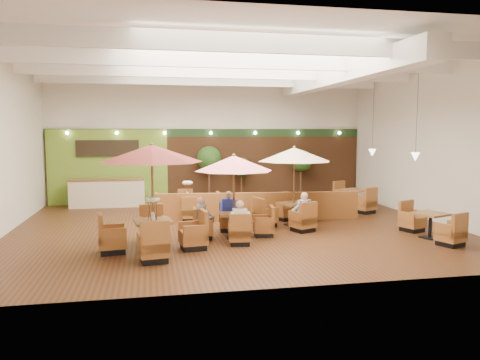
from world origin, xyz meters
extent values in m
plane|color=#381E0F|center=(0.00, 0.00, 0.00)|extent=(14.00, 14.00, 0.00)
cube|color=silver|center=(0.00, 6.00, 2.75)|extent=(14.00, 0.04, 5.50)
cube|color=silver|center=(0.00, -6.00, 2.75)|extent=(14.00, 0.04, 5.50)
cube|color=silver|center=(7.00, 0.00, 2.75)|extent=(0.04, 12.00, 5.50)
cube|color=white|center=(0.00, 0.00, 5.50)|extent=(14.00, 12.00, 0.04)
cube|color=brown|center=(0.00, 5.94, 1.60)|extent=(13.90, 0.10, 3.20)
cube|color=#1E3819|center=(0.00, 5.93, 3.05)|extent=(13.90, 0.12, 0.35)
cube|color=olive|center=(-4.40, 5.88, 1.60)|extent=(5.00, 0.08, 3.20)
cube|color=black|center=(-4.40, 5.80, 2.40)|extent=(2.60, 0.08, 0.70)
cube|color=white|center=(3.50, 0.00, 4.95)|extent=(0.60, 11.00, 0.60)
cube|color=white|center=(0.00, -4.00, 5.15)|extent=(13.60, 0.12, 0.45)
cube|color=white|center=(0.00, -1.30, 5.15)|extent=(13.60, 0.12, 0.45)
cube|color=white|center=(0.00, 1.30, 5.15)|extent=(13.60, 0.12, 0.45)
cube|color=white|center=(0.00, 4.00, 5.15)|extent=(13.60, 0.12, 0.45)
cylinder|color=black|center=(5.80, -1.00, 3.90)|extent=(0.01, 0.01, 3.20)
cone|color=white|center=(5.80, -1.00, 2.30)|extent=(0.28, 0.28, 0.28)
cylinder|color=black|center=(5.80, 2.00, 3.90)|extent=(0.01, 0.01, 3.20)
cone|color=white|center=(5.80, 2.00, 2.30)|extent=(0.28, 0.28, 0.28)
sphere|color=#FFEAC6|center=(-6.00, 5.70, 3.05)|extent=(0.14, 0.14, 0.14)
sphere|color=#FFEAC6|center=(-4.00, 5.70, 3.05)|extent=(0.14, 0.14, 0.14)
sphere|color=#FFEAC6|center=(-2.00, 5.70, 3.05)|extent=(0.14, 0.14, 0.14)
sphere|color=#FFEAC6|center=(0.00, 5.70, 3.05)|extent=(0.14, 0.14, 0.14)
sphere|color=#FFEAC6|center=(2.00, 5.70, 3.05)|extent=(0.14, 0.14, 0.14)
sphere|color=#FFEAC6|center=(4.00, 5.70, 3.05)|extent=(0.14, 0.14, 0.14)
sphere|color=#FFEAC6|center=(6.00, 5.70, 3.05)|extent=(0.14, 0.14, 0.14)
cube|color=beige|center=(-4.40, 5.10, 0.55)|extent=(3.00, 0.70, 1.10)
cube|color=brown|center=(-4.40, 5.10, 1.15)|extent=(3.00, 0.75, 0.06)
cube|color=brown|center=(1.04, 1.02, 0.49)|extent=(7.13, 0.87, 0.99)
cube|color=brown|center=(-2.60, -2.56, 0.79)|extent=(1.05, 1.05, 0.07)
cylinder|color=black|center=(-2.60, -2.56, 0.41)|extent=(0.11, 0.11, 0.72)
cube|color=black|center=(-2.60, -2.56, 0.02)|extent=(0.56, 0.56, 0.04)
cube|color=brown|center=(-2.60, -3.60, 0.33)|extent=(0.77, 0.77, 0.35)
cube|color=brown|center=(-2.64, -3.89, 0.66)|extent=(0.69, 0.20, 0.77)
cube|color=brown|center=(-2.92, -3.65, 0.55)|extent=(0.17, 0.61, 0.31)
cube|color=brown|center=(-2.29, -3.56, 0.55)|extent=(0.17, 0.61, 0.31)
cube|color=black|center=(-2.60, -3.60, 0.08)|extent=(0.68, 0.68, 0.15)
cube|color=brown|center=(-2.60, -1.52, 0.33)|extent=(0.77, 0.77, 0.35)
cube|color=brown|center=(-2.56, -1.24, 0.66)|extent=(0.69, 0.20, 0.77)
cube|color=brown|center=(-2.29, -1.48, 0.55)|extent=(0.17, 0.61, 0.31)
cube|color=brown|center=(-2.92, -1.56, 0.55)|extent=(0.17, 0.61, 0.31)
cube|color=black|center=(-2.60, -1.52, 0.08)|extent=(0.68, 0.68, 0.15)
cube|color=brown|center=(-3.65, -2.56, 0.33)|extent=(0.77, 0.77, 0.35)
cube|color=brown|center=(-3.36, -2.60, 0.66)|extent=(0.20, 0.69, 0.77)
cube|color=brown|center=(-3.69, -2.25, 0.55)|extent=(0.61, 0.17, 0.31)
cube|color=brown|center=(-3.60, -2.88, 0.55)|extent=(0.61, 0.17, 0.31)
cube|color=black|center=(-3.65, -2.56, 0.08)|extent=(0.68, 0.68, 0.15)
cube|color=brown|center=(-1.56, -2.56, 0.33)|extent=(0.77, 0.77, 0.35)
cube|color=brown|center=(-1.84, -2.52, 0.66)|extent=(0.20, 0.69, 0.77)
cube|color=brown|center=(-1.52, -2.88, 0.55)|extent=(0.61, 0.17, 0.31)
cube|color=brown|center=(-1.61, -2.25, 0.55)|extent=(0.61, 0.17, 0.31)
cube|color=black|center=(-1.56, -2.56, 0.08)|extent=(0.68, 0.68, 0.15)
cylinder|color=brown|center=(-2.60, -2.56, 1.37)|extent=(0.06, 0.06, 2.74)
cone|color=#5C201B|center=(-2.60, -2.56, 2.56)|extent=(2.63, 2.63, 0.45)
sphere|color=brown|center=(-2.60, -2.56, 2.79)|extent=(0.10, 0.10, 0.10)
cylinder|color=silver|center=(-2.60, -2.56, 0.93)|extent=(0.10, 0.10, 0.22)
cube|color=brown|center=(-0.26, -1.41, 0.69)|extent=(0.90, 0.90, 0.06)
cylinder|color=black|center=(-0.26, -1.41, 0.35)|extent=(0.10, 0.10, 0.63)
cube|color=black|center=(-0.26, -1.41, 0.02)|extent=(0.48, 0.48, 0.04)
cube|color=brown|center=(-0.26, -2.32, 0.29)|extent=(0.66, 0.66, 0.30)
cube|color=brown|center=(-0.23, -2.56, 0.57)|extent=(0.60, 0.17, 0.67)
cube|color=brown|center=(-0.53, -2.28, 0.48)|extent=(0.14, 0.53, 0.27)
cube|color=brown|center=(0.02, -2.35, 0.48)|extent=(0.14, 0.53, 0.27)
cube|color=black|center=(-0.26, -2.32, 0.07)|extent=(0.58, 0.58, 0.13)
cube|color=brown|center=(-0.26, -0.51, 0.29)|extent=(0.66, 0.66, 0.30)
cube|color=brown|center=(-0.29, -0.26, 0.57)|extent=(0.60, 0.17, 0.67)
cube|color=brown|center=(0.02, -0.54, 0.48)|extent=(0.14, 0.53, 0.27)
cube|color=brown|center=(-0.53, -0.47, 0.48)|extent=(0.14, 0.53, 0.27)
cube|color=black|center=(-0.26, -0.51, 0.07)|extent=(0.58, 0.58, 0.13)
cube|color=brown|center=(-1.16, -1.41, 0.29)|extent=(0.66, 0.66, 0.30)
cube|color=brown|center=(-0.92, -1.38, 0.57)|extent=(0.17, 0.60, 0.67)
cube|color=brown|center=(-1.13, -1.14, 0.48)|extent=(0.53, 0.14, 0.27)
cube|color=brown|center=(-1.20, -1.68, 0.48)|extent=(0.53, 0.14, 0.27)
cube|color=black|center=(-1.16, -1.41, 0.07)|extent=(0.58, 0.58, 0.13)
cube|color=brown|center=(0.65, -1.41, 0.29)|extent=(0.66, 0.66, 0.30)
cube|color=brown|center=(0.40, -1.44, 0.57)|extent=(0.17, 0.60, 0.67)
cube|color=brown|center=(0.61, -1.68, 0.48)|extent=(0.53, 0.14, 0.27)
cube|color=brown|center=(0.68, -1.14, 0.48)|extent=(0.53, 0.14, 0.27)
cube|color=black|center=(0.65, -1.41, 0.07)|extent=(0.58, 0.58, 0.13)
cylinder|color=brown|center=(-0.26, -1.41, 1.19)|extent=(0.06, 0.06, 2.38)
cone|color=#F07482|center=(-0.26, -1.41, 2.20)|extent=(2.29, 2.29, 0.45)
sphere|color=brown|center=(-0.26, -1.41, 2.43)|extent=(0.10, 0.10, 0.10)
cube|color=brown|center=(2.01, -0.05, 0.73)|extent=(1.12, 1.12, 0.06)
cylinder|color=black|center=(2.01, -0.05, 0.38)|extent=(0.10, 0.10, 0.67)
cube|color=black|center=(2.01, -0.05, 0.02)|extent=(0.59, 0.59, 0.04)
cube|color=brown|center=(2.01, -1.02, 0.31)|extent=(0.82, 0.82, 0.33)
cube|color=brown|center=(1.91, -1.27, 0.61)|extent=(0.63, 0.32, 0.71)
cube|color=brown|center=(1.73, -1.13, 0.51)|extent=(0.28, 0.55, 0.29)
cube|color=brown|center=(2.28, -0.91, 0.51)|extent=(0.28, 0.55, 0.29)
cube|color=black|center=(2.01, -1.02, 0.07)|extent=(0.73, 0.73, 0.14)
cube|color=brown|center=(2.01, 0.92, 0.31)|extent=(0.82, 0.82, 0.33)
cube|color=brown|center=(2.10, 1.16, 0.61)|extent=(0.63, 0.32, 0.71)
cube|color=brown|center=(2.28, 1.02, 0.51)|extent=(0.28, 0.55, 0.29)
cube|color=brown|center=(1.73, 0.81, 0.51)|extent=(0.28, 0.55, 0.29)
cube|color=black|center=(2.01, 0.92, 0.07)|extent=(0.73, 0.73, 0.14)
cube|color=brown|center=(1.04, -0.05, 0.31)|extent=(0.82, 0.82, 0.33)
cube|color=brown|center=(1.29, -0.15, 0.61)|extent=(0.32, 0.63, 0.71)
cube|color=brown|center=(0.93, 0.22, 0.51)|extent=(0.55, 0.28, 0.29)
cube|color=brown|center=(1.15, -0.33, 0.51)|extent=(0.55, 0.28, 0.29)
cube|color=black|center=(1.04, -0.05, 0.07)|extent=(0.73, 0.73, 0.14)
cylinder|color=brown|center=(2.01, -0.05, 1.27)|extent=(0.06, 0.06, 2.55)
cone|color=tan|center=(2.01, -0.05, 2.37)|extent=(2.45, 2.45, 0.45)
sphere|color=brown|center=(2.01, -0.05, 2.60)|extent=(0.10, 0.10, 0.10)
cube|color=brown|center=(-1.33, 2.22, 0.67)|extent=(0.81, 0.81, 0.06)
cylinder|color=black|center=(-1.33, 2.22, 0.35)|extent=(0.09, 0.09, 0.62)
cube|color=black|center=(-1.33, 2.22, 0.02)|extent=(0.43, 0.43, 0.04)
cube|color=brown|center=(-1.33, 1.34, 0.28)|extent=(0.59, 0.59, 0.30)
cube|color=brown|center=(-1.32, 1.09, 0.56)|extent=(0.58, 0.11, 0.65)
cube|color=brown|center=(-1.60, 1.34, 0.47)|extent=(0.09, 0.52, 0.26)
cube|color=brown|center=(-1.06, 1.33, 0.47)|extent=(0.09, 0.52, 0.26)
cube|color=black|center=(-1.33, 1.34, 0.07)|extent=(0.53, 0.53, 0.13)
cube|color=brown|center=(-1.33, 3.11, 0.28)|extent=(0.59, 0.59, 0.30)
cube|color=brown|center=(-1.33, 3.36, 0.56)|extent=(0.58, 0.11, 0.65)
cube|color=brown|center=(-1.06, 3.11, 0.47)|extent=(0.09, 0.52, 0.26)
cube|color=brown|center=(-1.60, 3.12, 0.47)|extent=(0.09, 0.52, 0.26)
cube|color=black|center=(-1.33, 3.11, 0.07)|extent=(0.53, 0.53, 0.13)
cube|color=brown|center=(-2.22, 2.22, 0.28)|extent=(0.59, 0.59, 0.30)
cube|color=brown|center=(-1.97, 2.23, 0.56)|extent=(0.11, 0.58, 0.65)
cube|color=brown|center=(-2.21, 2.50, 0.47)|extent=(0.52, 0.09, 0.26)
cube|color=brown|center=(-2.22, 1.95, 0.47)|extent=(0.52, 0.09, 0.26)
cube|color=black|center=(-2.22, 2.22, 0.07)|extent=(0.53, 0.53, 0.13)
cube|color=brown|center=(-0.44, 2.22, 0.28)|extent=(0.59, 0.59, 0.30)
cube|color=brown|center=(-0.68, 2.22, 0.56)|extent=(0.11, 0.58, 0.65)
cube|color=brown|center=(-0.45, 1.95, 0.47)|extent=(0.52, 0.09, 0.26)
cube|color=brown|center=(-0.43, 2.50, 0.47)|extent=(0.52, 0.09, 0.26)
cube|color=black|center=(-0.44, 2.22, 0.07)|extent=(0.53, 0.53, 0.13)
cylinder|color=silver|center=(-1.33, 2.22, 0.81)|extent=(0.10, 0.10, 0.22)
cube|color=brown|center=(5.39, -2.59, 0.72)|extent=(1.09, 1.09, 0.06)
cylinder|color=black|center=(5.39, -2.59, 0.37)|extent=(0.10, 0.10, 0.66)
cube|color=black|center=(5.39, -2.59, 0.02)|extent=(0.58, 0.58, 0.04)
cube|color=brown|center=(5.39, -3.54, 0.30)|extent=(0.80, 0.80, 0.32)
cube|color=brown|center=(5.30, -3.79, 0.60)|extent=(0.62, 0.31, 0.70)
cube|color=brown|center=(5.11, -3.64, 0.50)|extent=(0.26, 0.54, 0.28)
cube|color=brown|center=(5.66, -3.45, 0.50)|extent=(0.26, 0.54, 0.28)
cube|color=black|center=(5.39, -3.54, 0.07)|extent=(0.71, 0.71, 0.14)
cube|color=brown|center=(5.39, -1.64, 0.30)|extent=(0.80, 0.80, 0.32)
cube|color=brown|center=(5.48, -1.40, 0.60)|extent=(0.62, 0.31, 0.70)
cube|color=brown|center=(5.66, -1.54, 0.50)|extent=(0.26, 0.54, 0.28)
cube|color=brown|center=(5.11, -1.74, 0.50)|extent=(0.26, 0.54, 0.28)
cube|color=black|center=(5.39, -1.64, 0.07)|extent=(0.71, 0.71, 0.14)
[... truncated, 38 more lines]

